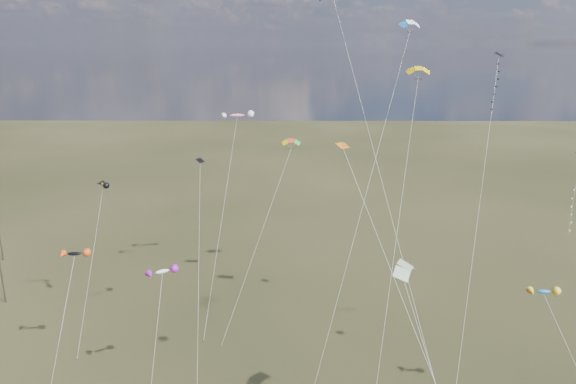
{
  "coord_description": "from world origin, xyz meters",
  "views": [
    {
      "loc": [
        0.45,
        -31.64,
        33.34
      ],
      "look_at": [
        0.0,
        18.0,
        19.0
      ],
      "focal_mm": 32.0,
      "sensor_mm": 36.0,
      "label": 1
    }
  ],
  "objects_px": {
    "utility_pole_near": "(1,274)",
    "parafoil_yellow": "(418,70)",
    "novelty_black_orange": "(74,254)",
    "diamond_black_high": "(493,102)"
  },
  "relations": [
    {
      "from": "utility_pole_near",
      "to": "novelty_black_orange",
      "type": "relative_size",
      "value": 0.61
    },
    {
      "from": "utility_pole_near",
      "to": "parafoil_yellow",
      "type": "distance_m",
      "value": 58.35
    },
    {
      "from": "utility_pole_near",
      "to": "parafoil_yellow",
      "type": "relative_size",
      "value": 0.25
    },
    {
      "from": "novelty_black_orange",
      "to": "utility_pole_near",
      "type": "bearing_deg",
      "value": 141.21
    },
    {
      "from": "diamond_black_high",
      "to": "novelty_black_orange",
      "type": "bearing_deg",
      "value": -177.04
    },
    {
      "from": "utility_pole_near",
      "to": "parafoil_yellow",
      "type": "xyz_separation_m",
      "value": [
        51.32,
        -7.68,
        26.68
      ]
    },
    {
      "from": "utility_pole_near",
      "to": "novelty_black_orange",
      "type": "bearing_deg",
      "value": -38.79
    },
    {
      "from": "diamond_black_high",
      "to": "novelty_black_orange",
      "type": "distance_m",
      "value": 45.03
    },
    {
      "from": "parafoil_yellow",
      "to": "novelty_black_orange",
      "type": "bearing_deg",
      "value": -171.79
    },
    {
      "from": "parafoil_yellow",
      "to": "novelty_black_orange",
      "type": "distance_m",
      "value": 40.17
    }
  ]
}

